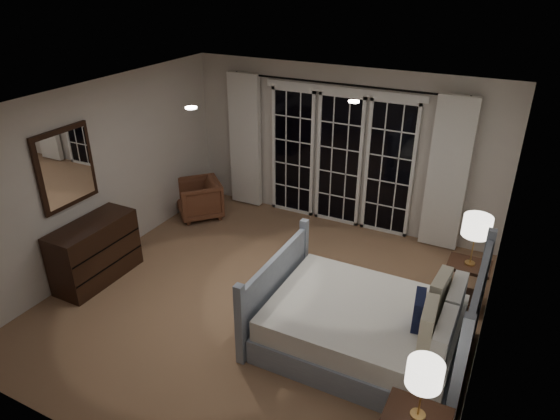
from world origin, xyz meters
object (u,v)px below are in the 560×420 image
at_px(lamp_left, 425,375).
at_px(dresser, 95,251).
at_px(lamp_right, 477,226).
at_px(armchair, 199,199).
at_px(bed, 368,326).
at_px(nightstand_right, 467,279).

height_order(lamp_left, dresser, lamp_left).
bearing_deg(lamp_left, lamp_right, 89.32).
relative_size(lamp_left, armchair, 0.77).
relative_size(lamp_right, armchair, 0.90).
relative_size(bed, lamp_right, 3.47).
distance_m(bed, lamp_left, 1.67).
relative_size(lamp_right, dresser, 0.53).
distance_m(lamp_right, dresser, 4.78).
xyz_separation_m(nightstand_right, armchair, (-4.33, 0.59, -0.10)).
bearing_deg(nightstand_right, dresser, -160.73).
xyz_separation_m(lamp_left, lamp_right, (0.03, 2.52, 0.04)).
bearing_deg(lamp_right, lamp_left, -90.68).
height_order(bed, dresser, bed).
xyz_separation_m(nightstand_right, lamp_right, (-0.00, -0.00, 0.72)).
xyz_separation_m(bed, lamp_left, (0.78, -1.27, 0.76)).
relative_size(bed, nightstand_right, 3.46).
height_order(bed, lamp_right, bed).
distance_m(lamp_right, armchair, 4.44).
bearing_deg(lamp_right, bed, -122.78).
distance_m(nightstand_right, armchair, 4.37).
xyz_separation_m(bed, dresser, (-3.65, -0.30, 0.09)).
bearing_deg(lamp_right, armchair, 172.25).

